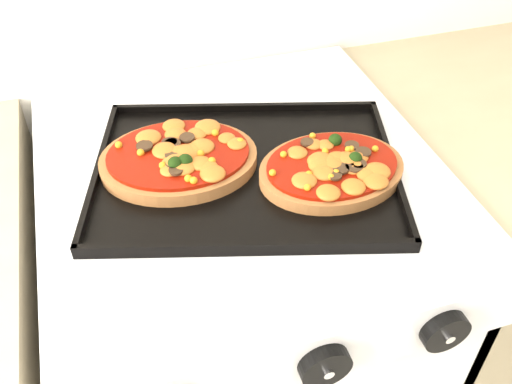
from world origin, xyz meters
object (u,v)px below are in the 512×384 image
object	(u,v)px
baking_tray	(246,169)
pizza_left	(179,157)
stove	(244,335)
pizza_right	(332,168)

from	to	relation	value
baking_tray	pizza_left	size ratio (longest dim) A/B	1.90
stove	pizza_left	distance (m)	0.49
stove	baking_tray	bearing A→B (deg)	-90.81
baking_tray	pizza_right	bearing A→B (deg)	-7.60
stove	baking_tray	distance (m)	0.47
stove	baking_tray	size ratio (longest dim) A/B	2.10
baking_tray	pizza_right	xyz separation A→B (m)	(0.11, -0.05, 0.01)
baking_tray	pizza_left	bearing A→B (deg)	172.87
pizza_right	pizza_left	bearing A→B (deg)	156.64
stove	pizza_left	world-z (taller)	pizza_left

